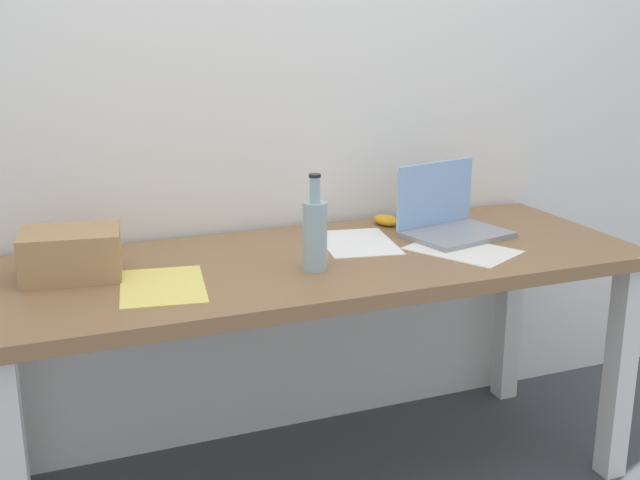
% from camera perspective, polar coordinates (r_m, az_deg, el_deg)
% --- Properties ---
extents(back_wall, '(5.20, 0.08, 2.60)m').
position_cam_1_polar(back_wall, '(2.56, -3.49, 13.70)').
color(back_wall, white).
rests_on(back_wall, ground).
extents(desk, '(1.85, 0.70, 0.73)m').
position_cam_1_polar(desk, '(2.30, 0.00, -3.48)').
color(desk, olive).
rests_on(desk, ground).
extents(laptop_right, '(0.34, 0.28, 0.22)m').
position_cam_1_polar(laptop_right, '(2.52, 9.23, 1.38)').
color(laptop_right, gray).
rests_on(laptop_right, desk).
extents(beer_bottle, '(0.07, 0.07, 0.26)m').
position_cam_1_polar(beer_bottle, '(2.13, -0.36, 0.49)').
color(beer_bottle, '#99B7C1').
rests_on(beer_bottle, desk).
extents(computer_mouse, '(0.09, 0.11, 0.03)m').
position_cam_1_polar(computer_mouse, '(2.62, 4.73, 1.42)').
color(computer_mouse, gold).
rests_on(computer_mouse, desk).
extents(cardboard_box, '(0.28, 0.22, 0.13)m').
position_cam_1_polar(cardboard_box, '(2.19, -17.28, -0.94)').
color(cardboard_box, tan).
rests_on(cardboard_box, desk).
extents(paper_sheet_near_back, '(0.26, 0.33, 0.00)m').
position_cam_1_polar(paper_sheet_near_back, '(2.41, 2.69, -0.19)').
color(paper_sheet_near_back, white).
rests_on(paper_sheet_near_back, desk).
extents(paper_sheet_front_right, '(0.32, 0.36, 0.00)m').
position_cam_1_polar(paper_sheet_front_right, '(2.37, 10.10, -0.71)').
color(paper_sheet_front_right, white).
rests_on(paper_sheet_front_right, desk).
extents(paper_sheet_front_left, '(0.25, 0.33, 0.00)m').
position_cam_1_polar(paper_sheet_front_left, '(2.07, -11.14, -3.23)').
color(paper_sheet_front_left, '#F4E06B').
rests_on(paper_sheet_front_left, desk).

